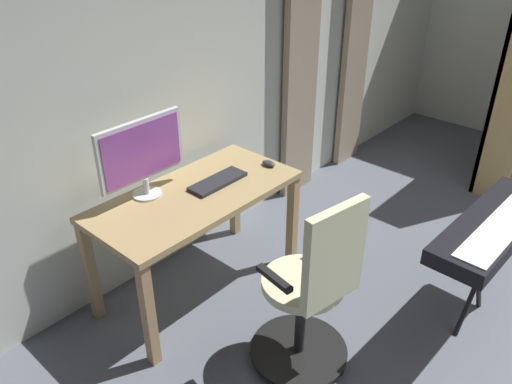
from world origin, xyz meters
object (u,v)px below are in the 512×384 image
(desk, at_px, (196,207))
(computer_monitor, at_px, (142,153))
(computer_mouse, at_px, (269,163))
(office_chair, at_px, (312,294))
(computer_keyboard, at_px, (218,181))
(piano_keyboard, at_px, (493,228))

(desk, bearing_deg, computer_monitor, -43.95)
(desk, xyz_separation_m, computer_mouse, (-0.58, 0.10, 0.12))
(office_chair, bearing_deg, computer_keyboard, 85.67)
(desk, bearing_deg, computer_mouse, 170.21)
(office_chair, height_order, piano_keyboard, office_chair)
(desk, height_order, computer_mouse, computer_mouse)
(office_chair, relative_size, computer_monitor, 1.89)
(computer_keyboard, xyz_separation_m, piano_keyboard, (-0.71, 1.47, -0.05))
(desk, xyz_separation_m, computer_keyboard, (-0.18, 0.02, 0.12))
(computer_mouse, bearing_deg, computer_keyboard, -11.91)
(office_chair, xyz_separation_m, computer_keyboard, (-0.23, -0.92, 0.24))
(desk, distance_m, office_chair, 0.95)
(office_chair, relative_size, piano_keyboard, 1.02)
(computer_keyboard, xyz_separation_m, computer_mouse, (-0.40, 0.08, 0.01))
(office_chair, distance_m, computer_keyboard, 0.98)
(desk, height_order, computer_monitor, computer_monitor)
(computer_monitor, xyz_separation_m, piano_keyboard, (-1.10, 1.69, -0.32))
(piano_keyboard, bearing_deg, computer_keyboard, -62.72)
(computer_mouse, relative_size, piano_keyboard, 0.09)
(computer_mouse, bearing_deg, piano_keyboard, 102.89)
(piano_keyboard, bearing_deg, desk, -57.62)
(office_chair, xyz_separation_m, computer_mouse, (-0.63, -0.84, 0.24))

